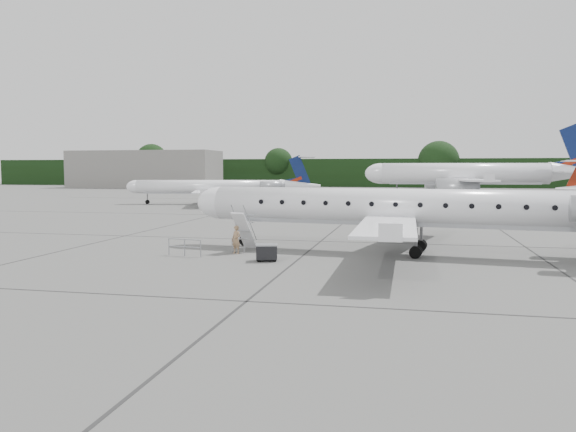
# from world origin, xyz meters

# --- Properties ---
(ground) EXTENTS (320.00, 320.00, 0.00)m
(ground) POSITION_xyz_m (0.00, 0.00, 0.00)
(ground) COLOR #5D5C5A
(ground) RESTS_ON ground
(treeline) EXTENTS (260.00, 4.00, 8.00)m
(treeline) POSITION_xyz_m (0.00, 130.00, 4.00)
(treeline) COLOR black
(treeline) RESTS_ON ground
(terminal_building) EXTENTS (40.00, 14.00, 10.00)m
(terminal_building) POSITION_xyz_m (-70.00, 110.00, 5.00)
(terminal_building) COLOR slate
(terminal_building) RESTS_ON ground
(main_regional_jet) EXTENTS (33.18, 25.67, 7.88)m
(main_regional_jet) POSITION_xyz_m (0.24, 3.13, 3.94)
(main_regional_jet) COLOR white
(main_regional_jet) RESTS_ON ground
(airstair) EXTENTS (1.10, 2.19, 2.47)m
(airstair) POSITION_xyz_m (-9.34, 2.08, 1.23)
(airstair) COLOR white
(airstair) RESTS_ON ground
(passenger) EXTENTS (0.74, 0.63, 1.72)m
(passenger) POSITION_xyz_m (-9.49, 0.88, 0.86)
(passenger) COLOR #906F4E
(passenger) RESTS_ON ground
(safety_railing) EXTENTS (2.18, 0.47, 1.00)m
(safety_railing) POSITION_xyz_m (-12.19, -0.65, 0.50)
(safety_railing) COLOR gray
(safety_railing) RESTS_ON ground
(baggage_cart) EXTENTS (1.35, 1.19, 1.00)m
(baggage_cart) POSITION_xyz_m (-7.01, -1.34, 0.50)
(baggage_cart) COLOR black
(baggage_cart) RESTS_ON ground
(bg_narrowbody) EXTENTS (35.83, 27.32, 12.10)m
(bg_narrowbody) POSITION_xyz_m (9.22, 63.28, 6.05)
(bg_narrowbody) COLOR white
(bg_narrowbody) RESTS_ON ground
(bg_regional_left) EXTENTS (29.93, 24.00, 7.02)m
(bg_regional_left) POSITION_xyz_m (-27.94, 45.85, 3.51)
(bg_regional_left) COLOR white
(bg_regional_left) RESTS_ON ground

